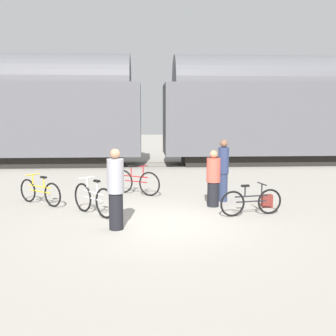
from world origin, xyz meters
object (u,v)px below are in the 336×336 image
object	(u,v)px
bicycle_black	(251,202)
person_in_red	(213,179)
freight_train	(152,108)
person_in_grey	(116,190)
person_in_navy	(223,170)
bicycle_yellow	(40,192)
bicycle_silver	(93,199)
backpack	(267,201)
bicycle_maroon	(136,182)

from	to	relation	value
bicycle_black	person_in_red	bearing A→B (deg)	127.89
freight_train	person_in_grey	xyz separation A→B (m)	(-1.06, -11.19, -1.96)
person_in_red	person_in_navy	world-z (taller)	person_in_navy
bicycle_yellow	person_in_navy	size ratio (longest dim) A/B	0.78
bicycle_yellow	person_in_grey	world-z (taller)	person_in_grey
freight_train	bicycle_yellow	size ratio (longest dim) A/B	17.91
freight_train	bicycle_silver	xyz separation A→B (m)	(-1.72, -9.88, -2.45)
person_in_grey	backpack	distance (m)	4.47
freight_train	bicycle_black	xyz separation A→B (m)	(2.26, -10.17, -2.50)
freight_train	person_in_red	distance (m)	9.50
freight_train	bicycle_yellow	xyz separation A→B (m)	(-3.38, -8.61, -2.49)
bicycle_yellow	bicycle_maroon	xyz separation A→B (m)	(2.68, 1.24, 0.04)
person_in_red	person_in_navy	size ratio (longest dim) A/B	0.86
bicycle_silver	bicycle_yellow	world-z (taller)	bicycle_silver
bicycle_maroon	person_in_red	bearing A→B (deg)	-39.54
bicycle_maroon	person_in_grey	bearing A→B (deg)	-95.40
backpack	person_in_red	bearing A→B (deg)	174.03
bicycle_yellow	person_in_red	distance (m)	4.89
bicycle_maroon	person_in_grey	xyz separation A→B (m)	(-0.36, -3.82, 0.50)
freight_train	person_in_navy	world-z (taller)	freight_train
bicycle_black	person_in_navy	world-z (taller)	person_in_navy
person_in_red	backpack	bearing A→B (deg)	-117.77
person_in_navy	bicycle_yellow	bearing A→B (deg)	179.59
bicycle_black	bicycle_yellow	xyz separation A→B (m)	(-5.63, 1.56, 0.01)
bicycle_yellow	backpack	xyz separation A→B (m)	(6.31, -0.69, -0.19)
person_in_navy	backpack	distance (m)	1.52
bicycle_yellow	person_in_red	bearing A→B (deg)	-6.37
bicycle_yellow	person_in_navy	bearing A→B (deg)	0.78
bicycle_black	freight_train	bearing A→B (deg)	102.50
person_in_red	freight_train	bearing A→B (deg)	-12.71
bicycle_black	person_in_navy	bearing A→B (deg)	103.54
bicycle_maroon	person_in_navy	xyz separation A→B (m)	(2.56, -1.17, 0.52)
person_in_navy	freight_train	bearing A→B (deg)	101.11
bicycle_black	person_in_navy	distance (m)	1.77
bicycle_yellow	bicycle_maroon	size ratio (longest dim) A/B	0.93
freight_train	bicycle_maroon	size ratio (longest dim) A/B	16.71
person_in_navy	bicycle_silver	bearing A→B (deg)	-160.71
bicycle_yellow	person_in_navy	world-z (taller)	person_in_navy
person_in_navy	backpack	size ratio (longest dim) A/B	5.31
bicycle_black	backpack	size ratio (longest dim) A/B	4.85
bicycle_black	backpack	xyz separation A→B (m)	(0.68, 0.86, -0.18)
person_in_grey	bicycle_yellow	bearing A→B (deg)	-71.00
freight_train	backpack	distance (m)	10.12
person_in_grey	backpack	xyz separation A→B (m)	(3.99, 1.88, -0.73)
backpack	bicycle_maroon	bearing A→B (deg)	151.91
bicycle_silver	bicycle_maroon	bearing A→B (deg)	67.86
bicycle_yellow	person_in_navy	xyz separation A→B (m)	(5.24, 0.07, 0.56)
bicycle_silver	backpack	size ratio (longest dim) A/B	3.90
person_in_red	person_in_navy	xyz separation A→B (m)	(0.40, 0.61, 0.15)
freight_train	bicycle_maroon	distance (m)	7.80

